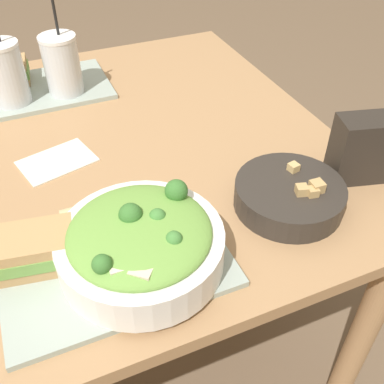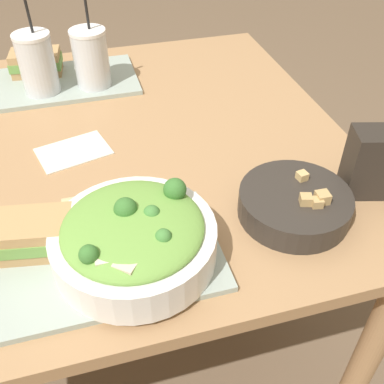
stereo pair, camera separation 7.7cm
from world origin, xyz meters
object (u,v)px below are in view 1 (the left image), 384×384
object	(u,v)px
sandwich_near	(36,249)
drink_cup_dark	(7,75)
salad_bowl	(141,242)
chip_bag	(362,149)
baguette_near	(96,219)
drink_cup_red	(62,67)
sandwich_far	(2,72)
soup_bowl	(289,194)
napkin_folded	(57,161)

from	to	relation	value
sandwich_near	drink_cup_dark	xyz separation A→B (m)	(0.02, 0.57, 0.04)
salad_bowl	chip_bag	world-z (taller)	chip_bag
baguette_near	drink_cup_red	xyz separation A→B (m)	(0.05, 0.54, 0.04)
sandwich_near	drink_cup_red	world-z (taller)	drink_cup_red
salad_bowl	drink_cup_dark	size ratio (longest dim) A/B	1.10
salad_bowl	sandwich_near	world-z (taller)	salad_bowl
baguette_near	sandwich_far	distance (m)	0.66
salad_bowl	sandwich_far	distance (m)	0.77
sandwich_near	chip_bag	world-z (taller)	chip_bag
drink_cup_dark	drink_cup_red	bearing A→B (deg)	0.00
soup_bowl	drink_cup_dark	size ratio (longest dim) A/B	0.85
sandwich_near	baguette_near	distance (m)	0.11
salad_bowl	soup_bowl	xyz separation A→B (m)	(0.31, 0.03, -0.03)
drink_cup_red	chip_bag	distance (m)	0.76
soup_bowl	drink_cup_red	world-z (taller)	drink_cup_red
salad_bowl	drink_cup_dark	xyz separation A→B (m)	(-0.13, 0.64, 0.03)
chip_bag	napkin_folded	bearing A→B (deg)	167.36
salad_bowl	sandwich_near	size ratio (longest dim) A/B	1.88
soup_bowl	drink_cup_dark	xyz separation A→B (m)	(-0.44, 0.60, 0.06)
sandwich_far	drink_cup_dark	bearing A→B (deg)	-77.67
sandwich_far	drink_cup_red	world-z (taller)	drink_cup_red
salad_bowl	drink_cup_dark	distance (m)	0.65
sandwich_near	napkin_folded	bearing A→B (deg)	84.24
baguette_near	drink_cup_red	world-z (taller)	drink_cup_red
sandwich_near	drink_cup_dark	size ratio (longest dim) A/B	0.58
drink_cup_red	drink_cup_dark	bearing A→B (deg)	-180.00
sandwich_far	drink_cup_dark	xyz separation A→B (m)	(0.01, -0.11, 0.04)
sandwich_far	soup_bowl	bearing A→B (deg)	-50.88
sandwich_near	sandwich_far	bearing A→B (deg)	98.48
drink_cup_red	salad_bowl	bearing A→B (deg)	-90.13
salad_bowl	napkin_folded	size ratio (longest dim) A/B	1.55
sandwich_far	drink_cup_dark	world-z (taller)	drink_cup_dark
napkin_folded	baguette_near	bearing A→B (deg)	-83.59
sandwich_far	drink_cup_red	xyz separation A→B (m)	(0.15, -0.11, 0.04)
salad_bowl	drink_cup_red	xyz separation A→B (m)	(0.00, 0.64, 0.03)
salad_bowl	soup_bowl	world-z (taller)	salad_bowl
chip_bag	drink_cup_dark	bearing A→B (deg)	151.75
salad_bowl	sandwich_far	bearing A→B (deg)	100.95
napkin_folded	sandwich_far	bearing A→B (deg)	99.32
salad_bowl	chip_bag	distance (m)	0.49
sandwich_far	drink_cup_dark	size ratio (longest dim) A/B	0.60
salad_bowl	baguette_near	xyz separation A→B (m)	(-0.05, 0.10, -0.02)
drink_cup_dark	napkin_folded	distance (m)	0.30
baguette_near	drink_cup_red	distance (m)	0.54
soup_bowl	sandwich_near	size ratio (longest dim) A/B	1.45
chip_bag	soup_bowl	bearing A→B (deg)	-157.82
salad_bowl	sandwich_far	xyz separation A→B (m)	(-0.15, 0.75, -0.01)
sandwich_near	drink_cup_red	size ratio (longest dim) A/B	0.60
sandwich_near	drink_cup_red	xyz separation A→B (m)	(0.16, 0.57, 0.04)
sandwich_near	chip_bag	distance (m)	0.64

